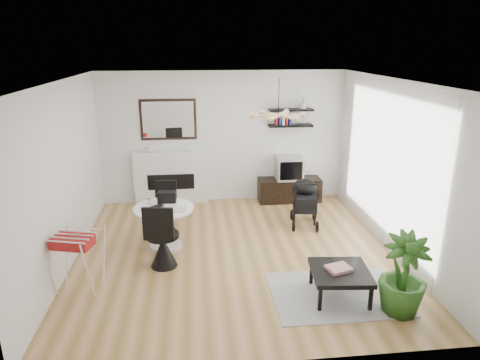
{
  "coord_description": "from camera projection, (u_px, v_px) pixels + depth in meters",
  "views": [
    {
      "loc": [
        -0.59,
        -6.14,
        3.2
      ],
      "look_at": [
        0.12,
        0.4,
        1.1
      ],
      "focal_mm": 32.0,
      "sensor_mm": 36.0,
      "label": 1
    }
  ],
  "objects": [
    {
      "name": "crt_tv",
      "position": [
        289.0,
        168.0,
        8.91
      ],
      "size": [
        0.55,
        0.48,
        0.48
      ],
      "color": "#B6B6B9",
      "rests_on": "tv_console"
    },
    {
      "name": "wall_right",
      "position": [
        394.0,
        167.0,
        6.7
      ],
      "size": [
        0.0,
        5.0,
        5.0
      ],
      "primitive_type": "plane",
      "rotation": [
        1.57,
        0.0,
        -1.57
      ],
      "color": "white",
      "rests_on": "floor"
    },
    {
      "name": "magazines",
      "position": [
        339.0,
        268.0,
        5.55
      ],
      "size": [
        0.36,
        0.31,
        0.04
      ],
      "primitive_type": "cube",
      "rotation": [
        0.0,
        0.0,
        0.28
      ],
      "color": "#B92E36",
      "rests_on": "coffee_table"
    },
    {
      "name": "coffee_table",
      "position": [
        340.0,
        273.0,
        5.57
      ],
      "size": [
        0.81,
        0.81,
        0.38
      ],
      "rotation": [
        0.0,
        0.0,
        -0.1
      ],
      "color": "black",
      "rests_on": "rug"
    },
    {
      "name": "pendant_lamp",
      "position": [
        278.0,
        115.0,
        6.55
      ],
      "size": [
        0.9,
        0.9,
        0.1
      ],
      "primitive_type": null,
      "color": "tan",
      "rests_on": "ceiling"
    },
    {
      "name": "tv_console",
      "position": [
        289.0,
        190.0,
        9.06
      ],
      "size": [
        1.31,
        0.46,
        0.49
      ],
      "primitive_type": "cube",
      "color": "black",
      "rests_on": "floor"
    },
    {
      "name": "laptop",
      "position": [
        157.0,
        208.0,
        6.77
      ],
      "size": [
        0.36,
        0.34,
        0.02
      ],
      "primitive_type": "imported",
      "rotation": [
        0.0,
        0.0,
        0.7
      ],
      "color": "black",
      "rests_on": "dining_table"
    },
    {
      "name": "chair_far",
      "position": [
        166.0,
        216.0,
        7.58
      ],
      "size": [
        0.42,
        0.44,
        0.89
      ],
      "rotation": [
        0.0,
        0.0,
        -0.08
      ],
      "color": "black",
      "rests_on": "floor"
    },
    {
      "name": "shelf_lower",
      "position": [
        290.0,
        125.0,
        8.75
      ],
      "size": [
        0.9,
        0.25,
        0.04
      ],
      "primitive_type": "cube",
      "color": "black",
      "rests_on": "wall_back"
    },
    {
      "name": "drinking_glass",
      "position": [
        149.0,
        201.0,
        6.97
      ],
      "size": [
        0.05,
        0.05,
        0.09
      ],
      "primitive_type": "cylinder",
      "color": "white",
      "rests_on": "dining_table"
    },
    {
      "name": "newspaper",
      "position": [
        175.0,
        209.0,
        6.75
      ],
      "size": [
        0.38,
        0.33,
        0.01
      ],
      "primitive_type": "cube",
      "rotation": [
        0.0,
        0.0,
        -0.16
      ],
      "color": "silver",
      "rests_on": "dining_table"
    },
    {
      "name": "sheer_curtain",
      "position": [
        382.0,
        164.0,
        6.88
      ],
      "size": [
        0.04,
        3.6,
        2.6
      ],
      "primitive_type": "cube",
      "color": "white",
      "rests_on": "wall_right"
    },
    {
      "name": "stroller",
      "position": [
        305.0,
        204.0,
        7.84
      ],
      "size": [
        0.58,
        0.81,
        0.94
      ],
      "rotation": [
        0.0,
        0.0,
        -0.16
      ],
      "color": "black",
      "rests_on": "floor"
    },
    {
      "name": "chair_near",
      "position": [
        163.0,
        247.0,
        6.34
      ],
      "size": [
        0.5,
        0.52,
        1.03
      ],
      "rotation": [
        0.0,
        0.0,
        2.99
      ],
      "color": "black",
      "rests_on": "floor"
    },
    {
      "name": "drying_rack",
      "position": [
        77.0,
        262.0,
        5.61
      ],
      "size": [
        0.71,
        0.68,
        0.88
      ],
      "rotation": [
        0.0,
        0.0,
        -0.27
      ],
      "color": "white",
      "rests_on": "floor"
    },
    {
      "name": "floor",
      "position": [
        235.0,
        253.0,
        6.85
      ],
      "size": [
        5.0,
        5.0,
        0.0
      ],
      "primitive_type": "plane",
      "color": "olive",
      "rests_on": "ground"
    },
    {
      "name": "ceiling",
      "position": [
        235.0,
        81.0,
        6.03
      ],
      "size": [
        5.0,
        5.0,
        0.0
      ],
      "primitive_type": "plane",
      "color": "white",
      "rests_on": "wall_back"
    },
    {
      "name": "potted_plant",
      "position": [
        403.0,
        275.0,
        5.19
      ],
      "size": [
        0.65,
        0.65,
        1.04
      ],
      "primitive_type": "imported",
      "rotation": [
        0.0,
        0.0,
        -0.12
      ],
      "color": "#255418",
      "rests_on": "floor"
    },
    {
      "name": "fireplace",
      "position": [
        171.0,
        171.0,
        8.82
      ],
      "size": [
        1.5,
        0.17,
        2.16
      ],
      "color": "white",
      "rests_on": "floor"
    },
    {
      "name": "shelf_upper",
      "position": [
        291.0,
        110.0,
        8.65
      ],
      "size": [
        0.9,
        0.25,
        0.04
      ],
      "primitive_type": "cube",
      "color": "black",
      "rests_on": "wall_back"
    },
    {
      "name": "dining_table",
      "position": [
        165.0,
        221.0,
        6.91
      ],
      "size": [
        0.96,
        0.96,
        0.7
      ],
      "color": "white",
      "rests_on": "floor"
    },
    {
      "name": "black_bag",
      "position": [
        167.0,
        197.0,
        7.04
      ],
      "size": [
        0.31,
        0.2,
        0.18
      ],
      "primitive_type": "cube",
      "rotation": [
        0.0,
        0.0,
        -0.06
      ],
      "color": "black",
      "rests_on": "dining_table"
    },
    {
      "name": "rug",
      "position": [
        336.0,
        294.0,
        5.73
      ],
      "size": [
        1.73,
        1.25,
        0.01
      ],
      "primitive_type": "cube",
      "color": "#A6A6A6",
      "rests_on": "floor"
    },
    {
      "name": "wall_back",
      "position": [
        223.0,
        138.0,
        8.81
      ],
      "size": [
        5.0,
        0.0,
        5.0
      ],
      "primitive_type": "plane",
      "rotation": [
        1.57,
        0.0,
        0.0
      ],
      "color": "white",
      "rests_on": "floor"
    },
    {
      "name": "wall_left",
      "position": [
        63.0,
        178.0,
        6.18
      ],
      "size": [
        0.0,
        5.0,
        5.0
      ],
      "primitive_type": "plane",
      "rotation": [
        1.57,
        0.0,
        1.57
      ],
      "color": "white",
      "rests_on": "floor"
    }
  ]
}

